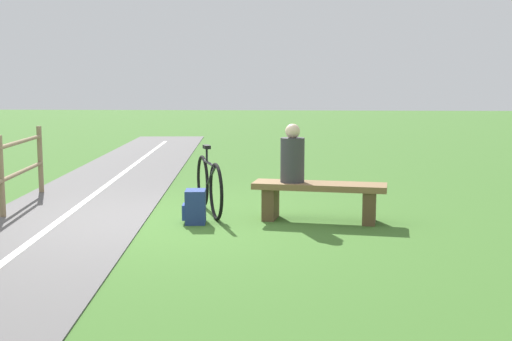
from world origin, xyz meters
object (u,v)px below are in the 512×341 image
bench (319,195)px  backpack (195,207)px  person_seated (292,157)px  bicycle (209,185)px

bench → backpack: 1.61m
person_seated → backpack: size_ratio=1.76×
person_seated → backpack: bearing=22.4°
bench → person_seated: bearing=0.0°
person_seated → backpack: person_seated is taller
bench → bicycle: (1.50, -0.41, 0.05)m
bench → person_seated: size_ratio=2.32×
person_seated → bicycle: size_ratio=0.47×
backpack → bench: bearing=-170.9°
bicycle → bench: bearing=55.7°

